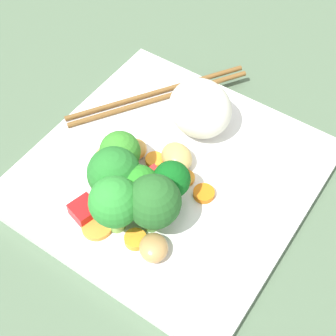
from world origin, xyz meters
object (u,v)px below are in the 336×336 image
Objects in this scene: square_plate at (170,174)px; chopstick_pair at (158,95)px; broccoli_floret_2 at (120,153)px; carrot_slice_3 at (183,181)px; rice_mound at (200,108)px.

square_plate is 11.15cm from chopstick_pair.
broccoli_floret_2 reaches higher than square_plate.
broccoli_floret_2 is at bearing -65.01° from carrot_slice_3.
square_plate is 6.39cm from broccoli_floret_2.
chopstick_pair is at bearing -136.46° from square_plate.
chopstick_pair is at bearing -131.37° from carrot_slice_3.
square_plate is at bearing 74.63° from chopstick_pair.
broccoli_floret_2 is at bearing -16.10° from rice_mound.
rice_mound reaches higher than carrot_slice_3.
chopstick_pair is (-11.21, -3.68, -2.93)cm from broccoli_floret_2.
chopstick_pair is (-1.07, -6.60, -2.74)cm from rice_mound.
rice_mound reaches higher than square_plate.
carrot_slice_3 is 0.10× the size of chopstick_pair.
carrot_slice_3 is at bearing 22.07° from rice_mound.
rice_mound is 10.55cm from broccoli_floret_2.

